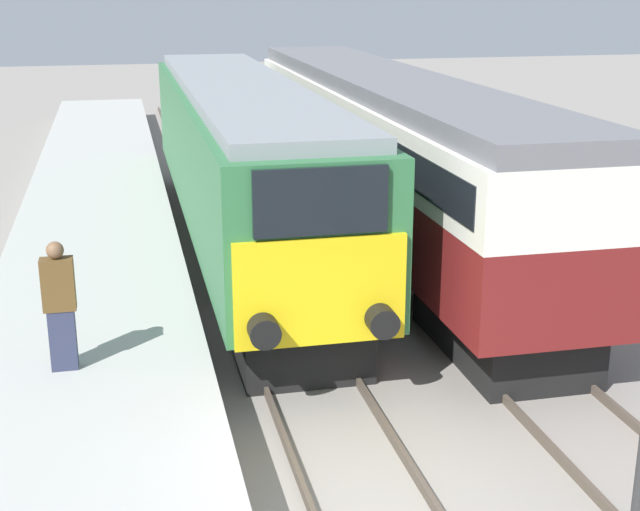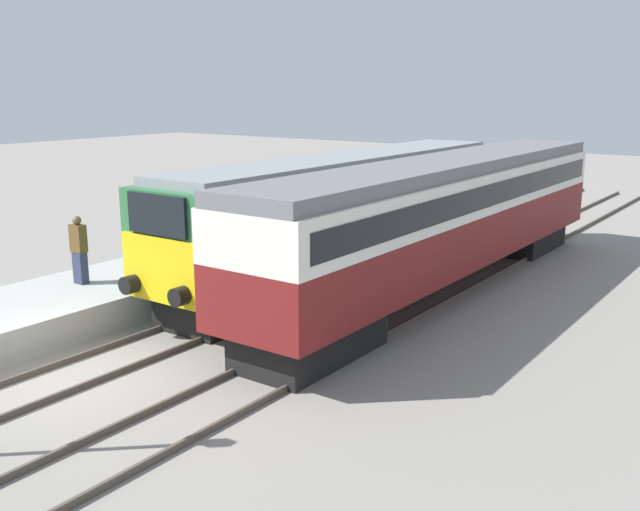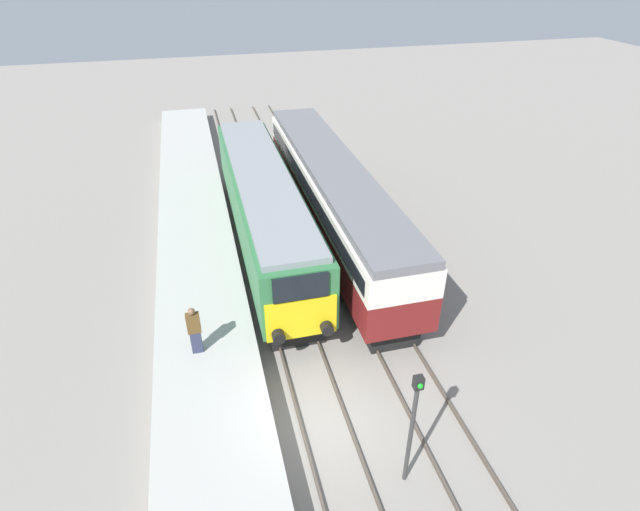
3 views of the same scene
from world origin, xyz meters
TOP-DOWN VIEW (x-y plane):
  - platform_left at (-3.30, 8.00)m, footprint 3.50×50.00m
  - rails_near_track at (0.00, 5.00)m, footprint 1.51×60.00m
  - rails_far_track at (3.40, 5.00)m, footprint 1.50×60.00m
  - locomotive at (0.00, 10.94)m, footprint 2.70×16.41m
  - passenger_carriage at (3.40, 11.06)m, footprint 2.75×18.00m
  - person_on_platform at (-3.57, 3.32)m, footprint 0.44×0.26m

SIDE VIEW (x-z plane):
  - rails_near_track at x=0.00m, z-range 0.00..0.14m
  - rails_far_track at x=3.40m, z-range 0.00..0.14m
  - platform_left at x=-3.30m, z-range 0.00..0.81m
  - person_on_platform at x=-3.57m, z-range 0.81..2.65m
  - locomotive at x=0.00m, z-range 0.26..4.12m
  - passenger_carriage at x=3.40m, z-range 0.42..4.36m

